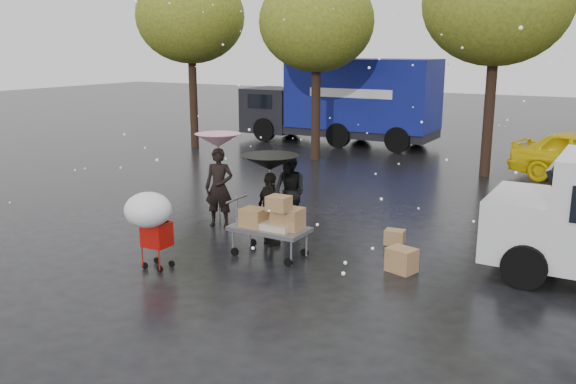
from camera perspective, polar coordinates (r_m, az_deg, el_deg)
The scene contains 12 objects.
ground at distance 12.08m, azimuth -4.47°, elevation -5.76°, with size 90.00×90.00×0.00m, color black.
person_pink at distance 13.74m, azimuth -6.46°, elevation 0.42°, with size 0.65×0.43×1.78m, color black.
person_middle at distance 13.41m, azimuth 0.13°, elevation -0.01°, with size 0.82×0.64×1.69m, color black.
person_black at distance 12.36m, azimuth -1.66°, elevation -1.61°, with size 0.89×0.37×1.52m, color black.
umbrella_pink at distance 13.54m, azimuth -6.58°, elevation 4.81°, with size 1.01×1.01×2.11m.
umbrella_black at distance 12.14m, azimuth -1.70°, elevation 2.76°, with size 1.16×1.16×1.87m.
vendor_cart at distance 11.65m, azimuth -1.43°, elevation -2.71°, with size 1.52×0.80×1.27m.
shopping_cart at distance 11.12m, azimuth -12.83°, elevation -2.03°, with size 0.84×0.84×1.46m.
blue_truck at distance 25.72m, azimuth 5.22°, elevation 8.45°, with size 8.30×2.60×3.50m.
box_ground_near at distance 11.24m, azimuth 10.59°, elevation -6.27°, with size 0.49×0.39×0.44m, color #966A41.
box_ground_far at distance 12.73m, azimuth 9.95°, elevation -4.19°, with size 0.39×0.31×0.31m, color #966A41.
tree_row at distance 20.63m, azimuth 10.54°, elevation 16.16°, with size 21.60×4.40×7.12m.
Camera 1 is at (6.46, -9.41, 3.96)m, focal length 38.00 mm.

